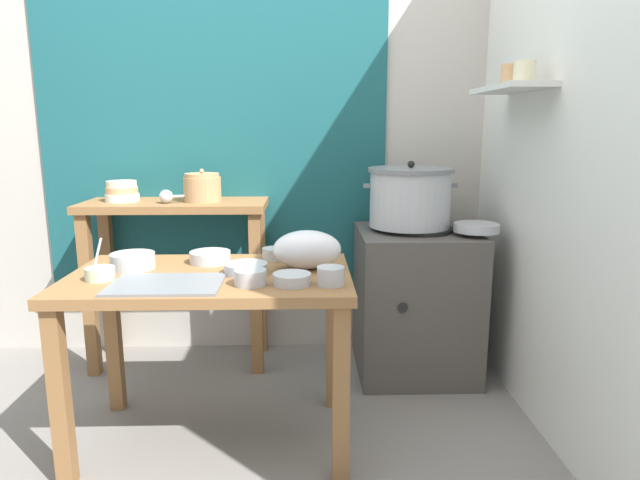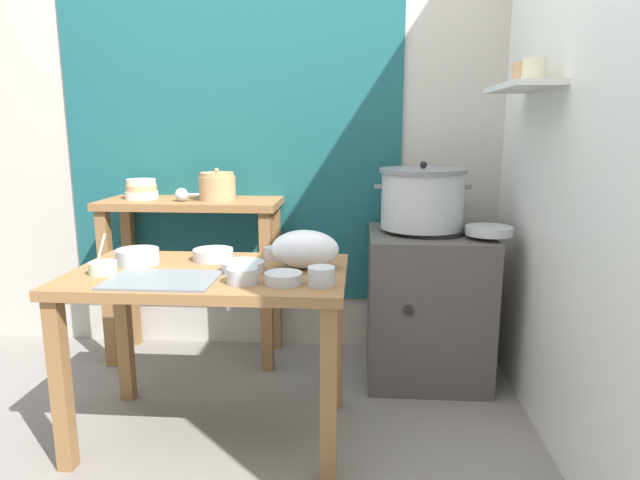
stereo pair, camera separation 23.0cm
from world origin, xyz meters
name	(u,v)px [view 1 (the left image)]	position (x,y,z in m)	size (l,w,h in m)	color
ground_plane	(222,444)	(0.00, 0.00, 0.00)	(9.00, 9.00, 0.00)	gray
wall_back	(257,124)	(0.08, 1.10, 1.30)	(4.40, 0.12, 2.60)	#B2ADA3
wall_right	(562,123)	(1.40, 0.20, 1.30)	(0.30, 3.20, 2.60)	silver
prep_table	(211,300)	(-0.03, 0.04, 0.61)	(1.10, 0.66, 0.72)	olive
back_shelf_table	(177,242)	(-0.34, 0.83, 0.68)	(0.96, 0.40, 0.90)	olive
stove_block	(415,301)	(0.93, 0.70, 0.38)	(0.60, 0.61, 0.78)	#4C4742
steamer_pot	(410,197)	(0.89, 0.72, 0.93)	(0.48, 0.43, 0.34)	#B7BABF
clay_pot	(202,188)	(-0.19, 0.83, 0.97)	(0.19, 0.19, 0.17)	tan
bowl_stack_enamel	(122,192)	(-0.62, 0.85, 0.95)	(0.17, 0.17, 0.11)	silver
ladle	(168,196)	(-0.35, 0.76, 0.94)	(0.25, 0.10, 0.07)	#B7BABF
serving_tray	(166,284)	(-0.16, -0.13, 0.72)	(0.40, 0.28, 0.01)	slate
plastic_bag	(307,250)	(0.36, 0.10, 0.80)	(0.28, 0.17, 0.16)	white
wide_pan	(476,228)	(1.19, 0.56, 0.80)	(0.22, 0.22, 0.04)	#B7BABF
prep_bowl_0	(210,256)	(-0.05, 0.21, 0.75)	(0.17, 0.17, 0.05)	#B7BABF
prep_bowl_1	(275,253)	(0.22, 0.26, 0.75)	(0.11, 0.11, 0.05)	#B7BABF
prep_bowl_2	(292,278)	(0.30, -0.13, 0.74)	(0.14, 0.14, 0.04)	#B7BABF
prep_bowl_3	(133,260)	(-0.35, 0.12, 0.75)	(0.18, 0.18, 0.06)	#B7BABF
prep_bowl_4	(246,268)	(0.12, 0.03, 0.74)	(0.17, 0.17, 0.04)	#B7BABF
prep_bowl_5	(250,277)	(0.15, -0.13, 0.75)	(0.12, 0.12, 0.06)	#B7BABF
prep_bowl_6	(331,275)	(0.44, -0.14, 0.76)	(0.10, 0.10, 0.07)	#B7BABF
prep_bowl_7	(100,273)	(-0.42, -0.05, 0.75)	(0.11, 0.11, 0.16)	#B7D1AD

